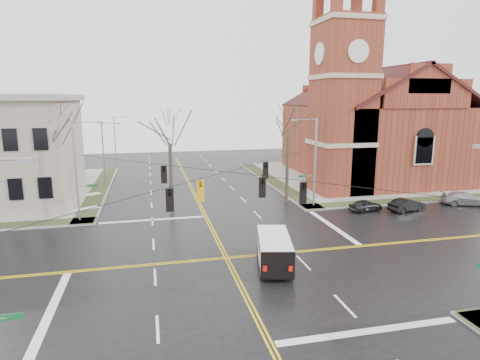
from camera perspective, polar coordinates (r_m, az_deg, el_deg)
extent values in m
plane|color=black|center=(28.90, -1.93, -11.02)|extent=(120.00, 120.00, 0.00)
cube|color=gray|center=(60.39, 17.17, 0.47)|extent=(30.00, 30.00, 0.15)
cube|color=#2D391F|center=(54.83, 4.58, -0.04)|extent=(2.00, 30.00, 0.02)
cube|color=#2D391F|center=(49.21, 25.17, -2.45)|extent=(30.00, 2.00, 0.02)
cube|color=#2D391F|center=(52.74, -19.33, -1.12)|extent=(2.00, 30.00, 0.02)
cube|color=gold|center=(28.88, -2.17, -11.03)|extent=(0.12, 100.00, 0.01)
cube|color=gold|center=(28.92, -1.69, -10.99)|extent=(0.12, 100.00, 0.01)
cube|color=gold|center=(28.79, -1.89, -11.10)|extent=(100.00, 0.12, 0.01)
cube|color=gold|center=(29.01, -1.98, -10.93)|extent=(100.00, 0.12, 0.01)
cube|color=silver|center=(21.68, 17.88, -19.77)|extent=(9.50, 0.50, 0.01)
cube|color=silver|center=(38.35, -12.37, -5.55)|extent=(9.50, 0.50, 0.01)
cube|color=silver|center=(24.55, -25.34, -16.46)|extent=(0.50, 9.50, 0.01)
cube|color=silver|center=(36.58, 12.97, -6.42)|extent=(0.50, 9.50, 0.01)
cube|color=maroon|center=(48.53, 14.31, 9.87)|extent=(6.00, 6.00, 20.00)
cube|color=#BBAA90|center=(49.25, 14.89, 20.97)|extent=(6.30, 6.30, 0.50)
cylinder|color=silver|center=(46.09, 16.49, 17.17)|extent=(2.40, 0.15, 2.40)
cylinder|color=silver|center=(47.47, 11.25, 17.23)|extent=(0.15, 2.40, 2.40)
cube|color=maroon|center=(61.05, 17.79, 5.22)|extent=(18.00, 24.00, 10.00)
cube|color=maroon|center=(51.89, 12.19, 1.37)|extent=(2.00, 5.00, 4.40)
cylinder|color=gray|center=(41.69, 10.63, 2.43)|extent=(0.20, 0.20, 9.00)
cylinder|color=gray|center=(41.68, 9.81, 0.57)|extent=(1.20, 0.06, 0.06)
cube|color=#0D5027|center=(41.42, 8.91, 0.53)|extent=(0.90, 0.04, 0.25)
cylinder|color=gray|center=(40.78, 9.30, 8.50)|extent=(2.40, 0.08, 0.08)
cube|color=gray|center=(40.34, 7.70, 8.44)|extent=(0.50, 0.22, 0.15)
cylinder|color=gray|center=(38.81, -22.31, 1.10)|extent=(0.20, 0.20, 9.00)
cylinder|color=gray|center=(38.96, -21.30, -0.81)|extent=(1.20, 0.06, 0.06)
cube|color=#0D5027|center=(38.86, -20.28, -0.77)|extent=(0.90, 0.04, 0.25)
cylinder|color=gray|center=(38.15, -21.03, 7.70)|extent=(2.40, 0.08, 0.08)
cube|color=gray|center=(38.01, -19.22, 7.74)|extent=(0.50, 0.22, 0.15)
cube|color=gray|center=(20.51, 30.82, 4.12)|extent=(0.50, 0.22, 0.15)
cube|color=#0D5027|center=(17.43, -29.91, -16.57)|extent=(0.90, 0.04, 0.25)
cube|color=gray|center=(15.42, -28.11, 2.47)|extent=(0.50, 0.22, 0.15)
cylinder|color=black|center=(27.15, -2.02, 1.16)|extent=(23.02, 23.02, 0.03)
cylinder|color=black|center=(27.15, -2.02, 1.16)|extent=(23.02, 23.02, 0.03)
imported|color=black|center=(22.95, -9.95, -2.84)|extent=(0.21, 0.26, 1.30)
imported|color=black|center=(32.04, 3.67, 1.37)|extent=(0.21, 0.26, 1.30)
imported|color=#E7A40D|center=(25.05, -5.63, -1.51)|extent=(0.21, 0.26, 1.30)
imported|color=black|center=(30.76, -10.77, 0.77)|extent=(0.21, 0.26, 1.30)
imported|color=black|center=(24.64, 8.96, -1.82)|extent=(0.21, 0.26, 1.30)
imported|color=black|center=(25.84, 3.19, -1.07)|extent=(0.21, 0.26, 1.30)
cylinder|color=gray|center=(54.98, -18.86, 3.58)|extent=(0.16, 0.16, 8.00)
cylinder|color=gray|center=(54.53, -18.07, 7.69)|extent=(2.00, 0.07, 0.07)
cube|color=gray|center=(54.45, -17.01, 7.70)|extent=(0.45, 0.20, 0.13)
cylinder|color=gray|center=(74.78, -17.36, 5.60)|extent=(0.16, 0.16, 8.00)
cylinder|color=gray|center=(74.45, -16.76, 8.63)|extent=(2.00, 0.07, 0.07)
cube|color=gray|center=(74.39, -15.98, 8.63)|extent=(0.45, 0.20, 0.13)
cube|color=white|center=(27.26, 4.87, -9.77)|extent=(3.17, 5.61, 1.70)
cube|color=white|center=(29.40, 4.50, -8.68)|extent=(2.19, 1.33, 1.20)
cube|color=black|center=(29.54, 4.46, -7.45)|extent=(1.83, 0.53, 0.80)
cube|color=black|center=(27.26, 4.86, -8.54)|extent=(2.81, 3.96, 0.55)
cube|color=#B70C0A|center=(24.80, 3.57, -12.47)|extent=(0.25, 0.12, 0.34)
cube|color=#B70C0A|center=(24.95, 7.22, -12.40)|extent=(0.25, 0.12, 0.34)
cube|color=black|center=(27.59, 4.84, -11.45)|extent=(3.23, 5.67, 0.10)
cylinder|color=black|center=(29.13, 2.72, -10.09)|extent=(0.41, 0.76, 0.72)
cylinder|color=black|center=(29.27, 6.37, -10.03)|extent=(0.41, 0.76, 0.72)
cylinder|color=black|center=(25.92, 3.10, -12.92)|extent=(0.41, 0.76, 0.72)
cylinder|color=black|center=(26.08, 7.23, -12.83)|extent=(0.41, 0.76, 0.72)
imported|color=black|center=(42.11, 17.43, -3.46)|extent=(3.65, 1.98, 1.18)
imported|color=black|center=(43.48, 22.62, -3.29)|extent=(4.13, 2.21, 1.29)
imported|color=#9E9EA0|center=(48.79, 29.37, -2.32)|extent=(5.03, 3.43, 1.35)
cylinder|color=#332B20|center=(41.65, -24.15, 0.30)|extent=(0.36, 0.36, 7.12)
cylinder|color=#332B20|center=(39.91, -9.77, 0.36)|extent=(0.36, 0.36, 6.67)
cylinder|color=#332B20|center=(43.26, 6.72, 1.54)|extent=(0.36, 0.36, 7.02)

